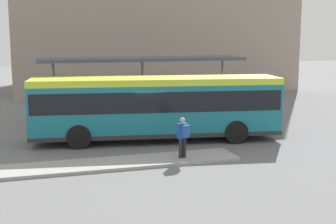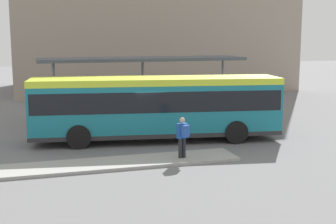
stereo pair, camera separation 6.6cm
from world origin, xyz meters
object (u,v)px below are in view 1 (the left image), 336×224
at_px(bicycle_yellow, 265,113).
at_px(pedestrian_waiting, 183,135).
at_px(bicycle_blue, 271,115).
at_px(city_bus, 156,104).

bearing_deg(bicycle_yellow, pedestrian_waiting, -43.13).
height_order(pedestrian_waiting, bicycle_blue, pedestrian_waiting).
xyz_separation_m(city_bus, pedestrian_waiting, (0.03, -3.84, -0.71)).
bearing_deg(city_bus, pedestrian_waiting, -80.97).
bearing_deg(bicycle_yellow, city_bus, -61.64).
xyz_separation_m(pedestrian_waiting, bicycle_yellow, (7.82, 7.62, -0.72)).
distance_m(city_bus, pedestrian_waiting, 3.90).
bearing_deg(bicycle_blue, bicycle_yellow, 11.27).
relative_size(pedestrian_waiting, bicycle_blue, 0.98).
distance_m(pedestrian_waiting, bicycle_yellow, 10.95).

